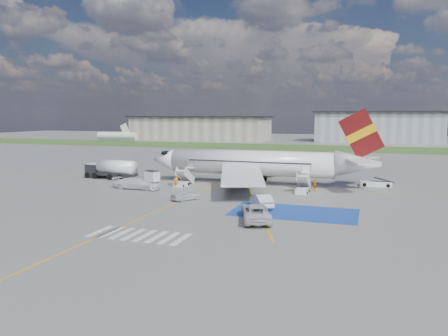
{
  "coord_description": "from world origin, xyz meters",
  "views": [
    {
      "loc": [
        17.98,
        -52.19,
        10.9
      ],
      "look_at": [
        -1.55,
        5.4,
        3.5
      ],
      "focal_mm": 35.0,
      "sensor_mm": 36.0,
      "label": 1
    }
  ],
  "objects": [
    {
      "name": "grass_strip",
      "position": [
        0.0,
        95.0,
        0.01
      ],
      "size": [
        400.0,
        30.0,
        0.01
      ],
      "primitive_type": "cube",
      "color": "#2D4C1E",
      "rests_on": "ground"
    },
    {
      "name": "airliner",
      "position": [
        1.51,
        14.0,
        3.39
      ],
      "size": [
        36.81,
        32.95,
        11.92
      ],
      "color": "silver",
      "rests_on": "ground"
    },
    {
      "name": "car_silver_a",
      "position": [
        -4.39,
        -1.52,
        0.67
      ],
      "size": [
        3.45,
        4.17,
        1.34
      ],
      "primitive_type": "imported",
      "rotation": [
        0.0,
        0.0,
        2.58
      ],
      "color": "silver",
      "rests_on": "ground"
    },
    {
      "name": "airstairs_fwd",
      "position": [
        -9.5,
        8.7,
        0.62
      ],
      "size": [
        1.9,
        5.2,
        3.6
      ],
      "color": "silver",
      "rests_on": "ground"
    },
    {
      "name": "ground",
      "position": [
        0.0,
        0.0,
        0.0
      ],
      "size": [
        400.0,
        400.0,
        0.0
      ],
      "primitive_type": "plane",
      "color": "#60605E",
      "rests_on": "ground"
    },
    {
      "name": "taxiway_line_diag",
      "position": [
        0.0,
        12.0,
        0.01
      ],
      "size": [
        20.71,
        56.45,
        0.01
      ],
      "primitive_type": "cube",
      "rotation": [
        0.0,
        0.0,
        0.35
      ],
      "color": "gold",
      "rests_on": "ground"
    },
    {
      "name": "crew_aft",
      "position": [
        10.48,
        10.53,
        0.9
      ],
      "size": [
        0.68,
        1.13,
        1.8
      ],
      "primitive_type": "imported",
      "rotation": [
        0.0,
        0.0,
        1.82
      ],
      "color": "orange",
      "rests_on": "ground"
    },
    {
      "name": "terminal_centre",
      "position": [
        20.0,
        135.0,
        6.0
      ],
      "size": [
        48.0,
        18.0,
        12.0
      ],
      "primitive_type": "cube",
      "color": "gray",
      "rests_on": "ground"
    },
    {
      "name": "taxiway_line_cross",
      "position": [
        -5.0,
        -10.0,
        0.01
      ],
      "size": [
        0.2,
        60.0,
        0.01
      ],
      "primitive_type": "cube",
      "color": "gold",
      "rests_on": "ground"
    },
    {
      "name": "gpu_cart",
      "position": [
        -15.77,
        10.73,
        0.86
      ],
      "size": [
        2.64,
        2.17,
        1.9
      ],
      "rotation": [
        0.0,
        0.0,
        -0.38
      ],
      "color": "silver",
      "rests_on": "ground"
    },
    {
      "name": "crew_fwd",
      "position": [
        -9.72,
        7.05,
        0.94
      ],
      "size": [
        0.82,
        0.75,
        1.89
      ],
      "primitive_type": "imported",
      "rotation": [
        0.0,
        0.0,
        0.56
      ],
      "color": "orange",
      "rests_on": "ground"
    },
    {
      "name": "crew_nose",
      "position": [
        -11.71,
        13.3,
        0.85
      ],
      "size": [
        0.93,
        1.02,
        1.7
      ],
      "primitive_type": "imported",
      "rotation": [
        0.0,
        0.0,
        -1.13
      ],
      "color": "orange",
      "rests_on": "ground"
    },
    {
      "name": "terminal_west",
      "position": [
        -55.0,
        130.0,
        5.0
      ],
      "size": [
        60.0,
        22.0,
        10.0
      ],
      "primitive_type": "cube",
      "color": "gray",
      "rests_on": "ground"
    },
    {
      "name": "belt_loader",
      "position": [
        18.89,
        18.05,
        0.37
      ],
      "size": [
        4.98,
        2.1,
        1.47
      ],
      "rotation": [
        0.0,
        0.0,
        0.07
      ],
      "color": "silver",
      "rests_on": "ground"
    },
    {
      "name": "crosswalk",
      "position": [
        -1.8,
        -18.0,
        0.01
      ],
      "size": [
        9.0,
        4.0,
        0.01
      ],
      "color": "silver",
      "rests_on": "ground"
    },
    {
      "name": "staging_box",
      "position": [
        10.0,
        -4.0,
        0.01
      ],
      "size": [
        14.0,
        8.0,
        0.01
      ],
      "primitive_type": "cube",
      "color": "navy",
      "rests_on": "ground"
    },
    {
      "name": "van_white_a",
      "position": [
        6.77,
        -8.82,
        1.13
      ],
      "size": [
        4.59,
        6.61,
        2.26
      ],
      "primitive_type": "imported",
      "rotation": [
        0.0,
        0.0,
        3.47
      ],
      "color": "silver",
      "rests_on": "ground"
    },
    {
      "name": "fuel_tanker",
      "position": [
        -24.19,
        11.86,
        1.37
      ],
      "size": [
        9.81,
        3.74,
        3.27
      ],
      "rotation": [
        0.0,
        0.0,
        -0.12
      ],
      "color": "black",
      "rests_on": "ground"
    },
    {
      "name": "van_white_b",
      "position": [
        -14.73,
        4.03,
        1.09
      ],
      "size": [
        5.67,
        2.56,
        2.18
      ],
      "primitive_type": "imported",
      "rotation": [
        0.0,
        0.0,
        1.52
      ],
      "color": "silver",
      "rests_on": "ground"
    },
    {
      "name": "taxiway_line_main",
      "position": [
        0.0,
        12.0,
        0.01
      ],
      "size": [
        120.0,
        0.2,
        0.01
      ],
      "primitive_type": "cube",
      "color": "gold",
      "rests_on": "ground"
    },
    {
      "name": "airstairs_aft",
      "position": [
        9.0,
        8.7,
        0.62
      ],
      "size": [
        1.9,
        5.2,
        3.6
      ],
      "color": "silver",
      "rests_on": "ground"
    },
    {
      "name": "car_silver_b",
      "position": [
        5.87,
        -2.64,
        0.83
      ],
      "size": [
        3.99,
        5.23,
        1.65
      ],
      "primitive_type": "imported",
      "rotation": [
        0.0,
        0.0,
        3.65
      ],
      "color": "silver",
      "rests_on": "ground"
    }
  ]
}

